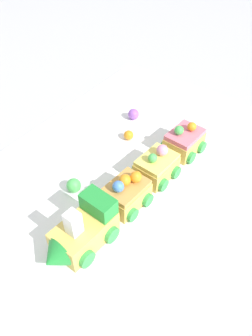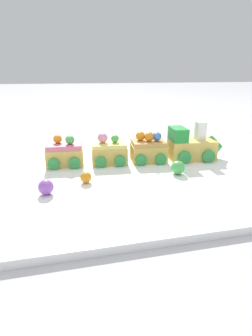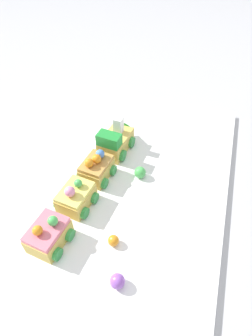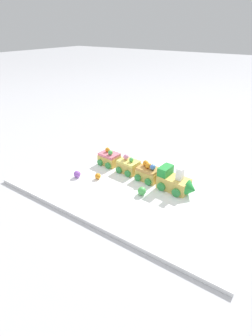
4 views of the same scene
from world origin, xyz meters
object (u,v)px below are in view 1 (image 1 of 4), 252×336
cake_car_caramel (126,193)px  gumball_orange (129,135)px  cake_car_strawberry (184,141)px  gumball_green (74,185)px  cake_train_locomotive (81,233)px  cake_car_lemon (157,166)px  gumball_purple (133,114)px

cake_car_caramel → gumball_orange: size_ratio=3.80×
cake_car_strawberry → gumball_orange: bearing=-68.1°
gumball_green → cake_train_locomotive: bearing=47.7°
cake_car_lemon → cake_car_caramel: bearing=0.0°
cake_car_lemon → gumball_green: (0.12, -0.10, -0.01)m
cake_car_caramel → gumball_purple: bearing=-144.0°
cake_car_caramel → gumball_orange: cake_car_caramel is taller
cake_train_locomotive → gumball_purple: size_ratio=5.17×
cake_car_strawberry → gumball_green: size_ratio=2.97×
cake_car_lemon → gumball_green: bearing=-35.6°
cake_train_locomotive → cake_car_strawberry: cake_train_locomotive is taller
cake_car_lemon → gumball_green: cake_car_lemon is taller
cake_car_strawberry → gumball_purple: 0.15m
cake_car_strawberry → gumball_purple: size_ratio=3.16×
cake_train_locomotive → gumball_green: size_ratio=4.85×
cake_car_strawberry → gumball_purple: bearing=-97.8°
cake_car_lemon → gumball_green: 0.16m
cake_car_lemon → gumball_orange: cake_car_lemon is taller
cake_car_caramel → cake_car_strawberry: (-0.18, 0.02, -0.00)m
cake_car_lemon → gumball_purple: 0.19m
cake_car_caramel → gumball_green: (0.03, -0.09, -0.01)m
cake_car_lemon → cake_car_strawberry: bearing=-179.9°
gumball_orange → gumball_purple: bearing=-153.8°
gumball_purple → cake_car_caramel: bearing=31.3°
cake_car_caramel → gumball_purple: (-0.22, -0.13, -0.01)m
gumball_orange → gumball_purple: size_ratio=0.83×
cake_car_strawberry → gumball_orange: cake_car_strawberry is taller
cake_car_caramel → cake_car_lemon: bearing=-180.0°
gumball_green → gumball_purple: gumball_green is taller
gumball_orange → gumball_purple: (-0.07, -0.03, 0.00)m
gumball_purple → cake_car_strawberry: bearing=77.5°
cake_car_lemon → cake_car_strawberry: size_ratio=1.00×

